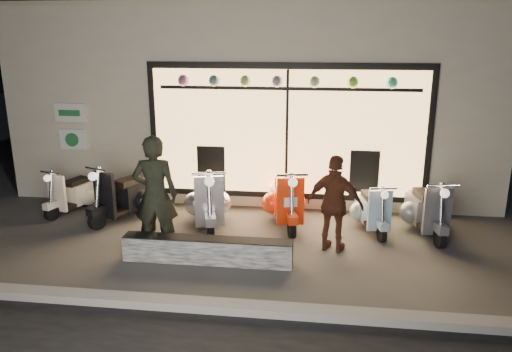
{
  "coord_description": "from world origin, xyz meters",
  "views": [
    {
      "loc": [
        1.42,
        -7.51,
        3.38
      ],
      "look_at": [
        0.37,
        0.6,
        1.05
      ],
      "focal_mm": 35.0,
      "sensor_mm": 36.0,
      "label": 1
    }
  ],
  "objects": [
    {
      "name": "graffiti_barrier",
      "position": [
        -0.21,
        -0.65,
        0.2
      ],
      "size": [
        2.6,
        0.28,
        0.4
      ],
      "primitive_type": "cube",
      "color": "black",
      "rests_on": "ground"
    },
    {
      "name": "kerb",
      "position": [
        0.0,
        -2.0,
        0.06
      ],
      "size": [
        40.0,
        0.25,
        0.12
      ],
      "primitive_type": "cube",
      "color": "slate",
      "rests_on": "ground"
    },
    {
      "name": "scooter_silver",
      "position": [
        -0.57,
        0.98,
        0.45
      ],
      "size": [
        0.78,
        1.59,
        1.13
      ],
      "rotation": [
        0.0,
        0.0,
        0.27
      ],
      "color": "black",
      "rests_on": "ground"
    },
    {
      "name": "scooter_red",
      "position": [
        0.83,
        1.25,
        0.43
      ],
      "size": [
        0.7,
        1.51,
        1.07
      ],
      "rotation": [
        0.0,
        0.0,
        0.22
      ],
      "color": "black",
      "rests_on": "ground"
    },
    {
      "name": "man",
      "position": [
        -1.1,
        -0.35,
        0.96
      ],
      "size": [
        0.74,
        0.52,
        1.91
      ],
      "primitive_type": "imported",
      "rotation": [
        0.0,
        0.0,
        3.24
      ],
      "color": "black",
      "rests_on": "ground"
    },
    {
      "name": "woman",
      "position": [
        1.7,
        0.06,
        0.79
      ],
      "size": [
        1.0,
        0.68,
        1.58
      ],
      "primitive_type": "imported",
      "rotation": [
        0.0,
        0.0,
        2.79
      ],
      "color": "#592C1C",
      "rests_on": "ground"
    },
    {
      "name": "shop_building",
      "position": [
        0.0,
        4.98,
        2.1
      ],
      "size": [
        10.2,
        6.23,
        4.2
      ],
      "color": "beige",
      "rests_on": "ground"
    },
    {
      "name": "ground",
      "position": [
        0.0,
        0.0,
        0.0
      ],
      "size": [
        40.0,
        40.0,
        0.0
      ],
      "primitive_type": "plane",
      "color": "#383533",
      "rests_on": "ground"
    },
    {
      "name": "scooter_black",
      "position": [
        -2.16,
        1.14,
        0.43
      ],
      "size": [
        0.88,
        1.46,
        1.07
      ],
      "rotation": [
        0.0,
        0.0,
        -0.43
      ],
      "color": "black",
      "rests_on": "ground"
    },
    {
      "name": "scooter_blue",
      "position": [
        2.39,
        1.14,
        0.36
      ],
      "size": [
        0.57,
        1.27,
        0.9
      ],
      "rotation": [
        0.0,
        0.0,
        0.2
      ],
      "color": "black",
      "rests_on": "ground"
    },
    {
      "name": "scooter_grey",
      "position": [
        3.32,
        1.11,
        0.41
      ],
      "size": [
        0.6,
        1.43,
        1.01
      ],
      "rotation": [
        0.0,
        0.0,
        0.16
      ],
      "color": "black",
      "rests_on": "ground"
    },
    {
      "name": "scooter_cream",
      "position": [
        -3.33,
        1.36,
        0.36
      ],
      "size": [
        0.64,
        1.25,
        0.89
      ],
      "rotation": [
        0.0,
        0.0,
        -0.3
      ],
      "color": "black",
      "rests_on": "ground"
    }
  ]
}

